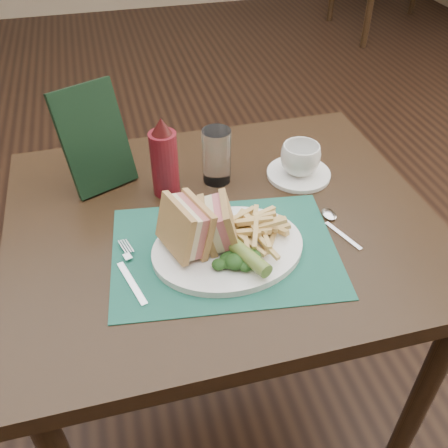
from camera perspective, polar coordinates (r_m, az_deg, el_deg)
The scene contains 17 objects.
floor at distance 1.94m, azimuth -3.92°, elevation -7.34°, with size 7.00×7.00×0.00m, color black.
wall_back at distance 5.01m, azimuth -12.71°, elevation 22.70°, with size 6.00×6.00×0.00m, color tan.
table_main at distance 1.33m, azimuth -0.21°, elevation -11.78°, with size 0.90×0.75×0.75m, color black, non-canonical shape.
placemat at distance 0.98m, azimuth 0.08°, elevation -3.12°, with size 0.44×0.31×0.00m, color #1B5949.
plate at distance 0.98m, azimuth 0.45°, elevation -2.78°, with size 0.30×0.24×0.01m, color white, non-canonical shape.
sandwich_half_a at distance 0.93m, azimuth -5.59°, elevation -0.72°, with size 0.06×0.11×0.10m, color tan, non-canonical shape.
sandwich_half_b at distance 0.95m, azimuth -1.91°, elevation 0.06°, with size 0.06×0.09×0.08m, color tan, non-canonical shape.
kale_garnish at distance 0.92m, azimuth 1.34°, elevation -4.33°, with size 0.11×0.08×0.03m, color #173714, non-canonical shape.
pickle_spear at distance 0.92m, azimuth 2.47°, elevation -3.48°, with size 0.03×0.03×0.12m, color #58742C.
fries_pile at distance 0.98m, azimuth 3.96°, elevation -0.31°, with size 0.18×0.20×0.05m, color tan, non-canonical shape.
fork at distance 0.95m, azimuth -10.72°, elevation -5.22°, with size 0.03×0.17×0.01m, color silver, non-canonical shape.
spoon at distance 1.06m, azimuth 12.91°, elevation -0.33°, with size 0.03×0.15×0.01m, color silver, non-canonical shape.
saucer at distance 1.20m, azimuth 8.51°, elevation 5.69°, with size 0.15×0.15×0.01m, color white.
coffee_cup at distance 1.18m, azimuth 8.71°, elevation 7.35°, with size 0.09×0.09×0.07m, color white.
drinking_glass at distance 1.14m, azimuth -0.85°, elevation 7.77°, with size 0.07×0.07×0.13m, color white.
ketchup_bottle at distance 1.09m, azimuth -6.87°, elevation 7.63°, with size 0.06×0.06×0.19m, color #5E1018, non-canonical shape.
check_presenter at distance 1.14m, azimuth -14.59°, elevation 9.39°, with size 0.14×0.02×0.24m, color black.
Camera 1 is at (-0.20, -1.30, 1.42)m, focal length 40.00 mm.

